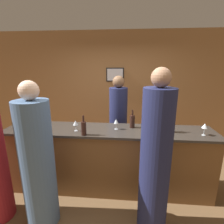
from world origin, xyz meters
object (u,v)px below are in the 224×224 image
at_px(guest_2, 38,163).
at_px(wine_bottle_2, 132,121).
at_px(wine_bottle_0, 84,128).
at_px(guest_0, 155,162).
at_px(wine_bottle_1, 169,124).
at_px(bartender, 118,127).

xyz_separation_m(guest_2, wine_bottle_2, (1.14, 0.84, 0.29)).
xyz_separation_m(guest_2, wine_bottle_0, (0.46, 0.47, 0.29)).
height_order(guest_0, guest_2, guest_0).
height_order(wine_bottle_0, wine_bottle_1, wine_bottle_1).
bearing_deg(guest_0, bartender, 110.38).
bearing_deg(wine_bottle_1, wine_bottle_2, 164.12).
bearing_deg(wine_bottle_1, guest_0, -112.77).
bearing_deg(wine_bottle_0, wine_bottle_1, 10.43).
relative_size(bartender, wine_bottle_2, 6.30).
relative_size(guest_0, guest_2, 1.08).
distance_m(bartender, guest_2, 1.63).
distance_m(guest_2, wine_bottle_1, 1.83).
bearing_deg(wine_bottle_0, wine_bottle_2, 28.61).
bearing_deg(wine_bottle_2, guest_0, -72.96).
height_order(bartender, guest_2, guest_2).
bearing_deg(wine_bottle_2, guest_2, -143.62).
height_order(bartender, wine_bottle_2, bartender).
xyz_separation_m(guest_0, wine_bottle_1, (0.28, 0.66, 0.23)).
bearing_deg(bartender, wine_bottle_0, 64.58).
xyz_separation_m(guest_2, wine_bottle_1, (1.66, 0.69, 0.31)).
relative_size(guest_2, wine_bottle_2, 6.38).
bearing_deg(guest_2, wine_bottle_0, 45.58).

